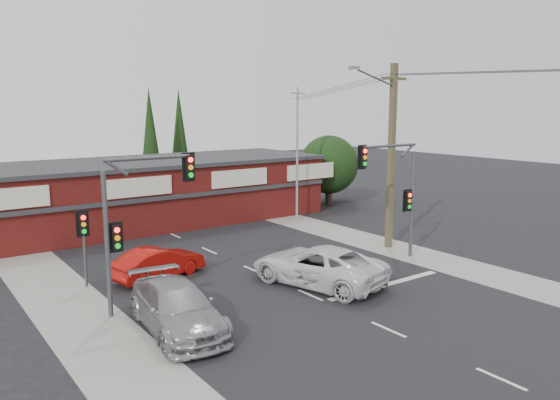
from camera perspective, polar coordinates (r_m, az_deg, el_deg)
ground at (r=23.47m, az=2.29°, el=-9.55°), size 120.00×120.00×0.00m
road_strip at (r=27.37m, az=-4.24°, el=-6.70°), size 14.00×70.00×0.01m
verge_left at (r=24.25m, az=-21.83°, el=-9.60°), size 3.00×70.00×0.02m
verge_right at (r=32.48m, az=8.65°, el=-4.13°), size 3.00×70.00×0.02m
stop_line at (r=24.68m, az=10.96°, el=-8.70°), size 6.50×0.35×0.01m
white_suv at (r=24.19m, az=3.96°, el=-6.83°), size 4.43×6.72×1.72m
silver_suv at (r=19.76m, az=-10.71°, el=-10.99°), size 2.89×5.85×1.64m
red_sedan at (r=25.63m, az=-12.59°, el=-6.41°), size 4.60×2.47×1.44m
lane_dashes at (r=31.86m, az=-9.29°, el=-4.41°), size 0.12×58.23×0.01m
shop_building at (r=37.07m, az=-15.41°, el=0.71°), size 27.30×8.40×4.22m
tree_cluster at (r=43.68m, az=4.94°, el=3.38°), size 5.90×5.10×5.50m
conifer_near at (r=44.87m, az=-13.40°, el=6.63°), size 1.80×1.80×9.25m
conifer_far at (r=48.12m, az=-10.46°, el=6.93°), size 1.80×1.80×9.25m
traffic_mast_left at (r=21.06m, az=-15.02°, el=-1.06°), size 3.77×0.27×5.97m
traffic_mast_right at (r=27.86m, az=12.21°, el=1.69°), size 3.96×0.27×5.97m
pedestal_signal at (r=24.86m, az=-19.86°, el=-3.26°), size 0.55×0.27×3.38m
utility_pole at (r=30.14m, az=11.42°, el=5.10°), size 4.38×0.59×10.00m
steel_pole at (r=37.26m, az=1.80°, el=5.09°), size 1.20×0.16×9.00m
power_lines at (r=26.77m, az=20.64°, el=11.91°), size 2.01×29.00×1.22m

